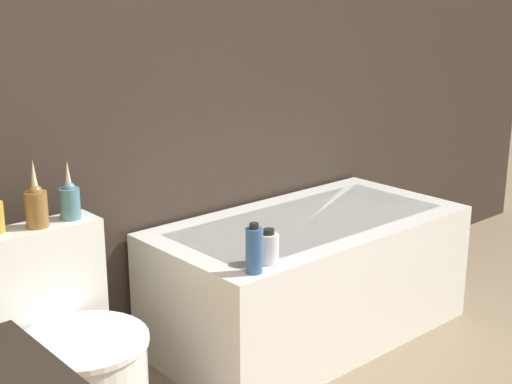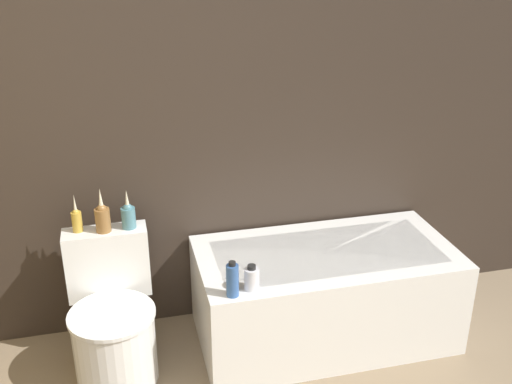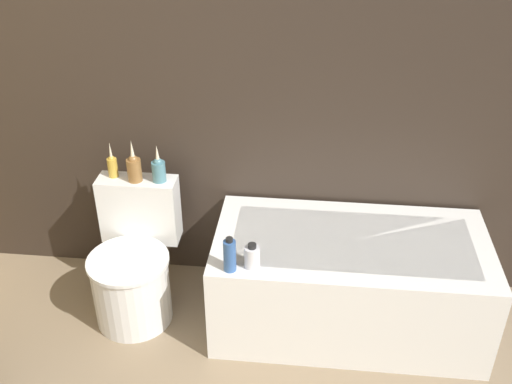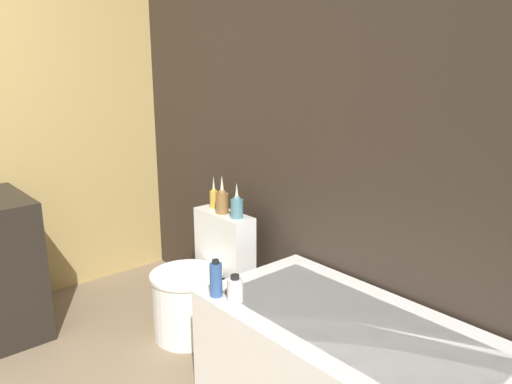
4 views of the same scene
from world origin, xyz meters
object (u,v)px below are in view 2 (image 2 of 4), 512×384
(toilet, at_px, (113,323))
(vase_silver, at_px, (102,217))
(vase_gold, at_px, (77,219))
(shampoo_bottle_short, at_px, (252,278))
(vase_bronze, at_px, (128,215))
(shampoo_bottle_tall, at_px, (232,280))
(bathtub, at_px, (325,293))

(toilet, height_order, vase_silver, vase_silver)
(vase_gold, xyz_separation_m, shampoo_bottle_short, (0.81, -0.47, -0.19))
(vase_gold, height_order, shampoo_bottle_short, vase_gold)
(toilet, height_order, shampoo_bottle_short, toilet)
(vase_silver, relative_size, shampoo_bottle_short, 1.82)
(vase_silver, bearing_deg, vase_gold, 166.35)
(vase_bronze, height_order, shampoo_bottle_tall, vase_bronze)
(bathtub, relative_size, toilet, 1.95)
(vase_silver, bearing_deg, vase_bronze, 4.71)
(shampoo_bottle_short, bearing_deg, shampoo_bottle_tall, -161.28)
(vase_gold, relative_size, shampoo_bottle_short, 1.56)
(vase_bronze, bearing_deg, shampoo_bottle_short, -39.44)
(vase_silver, xyz_separation_m, shampoo_bottle_short, (0.68, -0.44, -0.20))
(vase_gold, height_order, vase_silver, vase_silver)
(bathtub, distance_m, shampoo_bottle_short, 0.65)
(toilet, relative_size, shampoo_bottle_short, 5.52)
(vase_gold, bearing_deg, bathtub, -9.16)
(toilet, xyz_separation_m, vase_bronze, (0.13, 0.21, 0.51))
(vase_silver, distance_m, shampoo_bottle_short, 0.84)
(bathtub, distance_m, vase_gold, 1.41)
(toilet, bearing_deg, vase_bronze, 58.37)
(shampoo_bottle_tall, bearing_deg, shampoo_bottle_short, 18.72)
(vase_gold, height_order, vase_bronze, vase_bronze)
(vase_gold, distance_m, vase_silver, 0.13)
(shampoo_bottle_short, bearing_deg, vase_silver, 146.99)
(vase_silver, relative_size, shampoo_bottle_tall, 1.30)
(bathtub, height_order, vase_gold, vase_gold)
(toilet, height_order, shampoo_bottle_tall, shampoo_bottle_tall)
(toilet, xyz_separation_m, shampoo_bottle_tall, (0.58, -0.28, 0.34))
(shampoo_bottle_tall, bearing_deg, toilet, 154.44)
(vase_silver, relative_size, vase_bronze, 1.12)
(shampoo_bottle_short, bearing_deg, vase_gold, 149.69)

